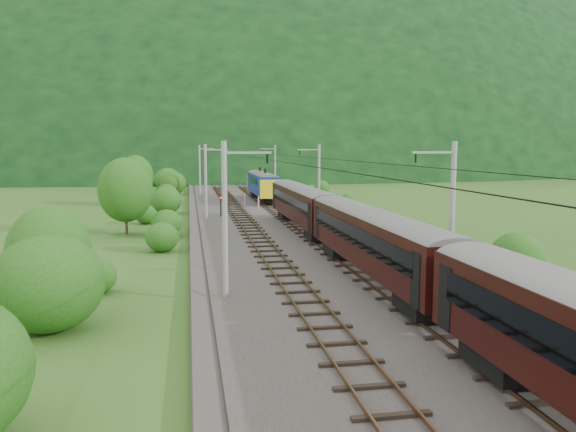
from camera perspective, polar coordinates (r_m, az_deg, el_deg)
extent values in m
plane|color=#244F18|center=(30.58, 5.47, -8.14)|extent=(600.00, 600.00, 0.00)
cube|color=#38332D|center=(40.02, 1.65, -4.27)|extent=(14.00, 220.00, 0.30)
cube|color=brown|center=(39.45, -2.80, -3.93)|extent=(0.08, 220.00, 0.15)
cube|color=brown|center=(39.65, -0.74, -3.87)|extent=(0.08, 220.00, 0.15)
cube|color=black|center=(39.57, -1.77, -4.09)|extent=(2.40, 220.00, 0.12)
cube|color=brown|center=(40.32, 3.99, -3.70)|extent=(0.08, 220.00, 0.15)
cube|color=brown|center=(40.68, 5.96, -3.62)|extent=(0.08, 220.00, 0.15)
cube|color=black|center=(40.52, 4.98, -3.85)|extent=(2.40, 220.00, 0.12)
cylinder|color=gray|center=(28.72, -6.44, -0.39)|extent=(0.28, 0.28, 8.00)
cube|color=gray|center=(28.58, -4.12, 6.44)|extent=(2.40, 0.12, 0.12)
cylinder|color=black|center=(28.71, -2.12, 5.85)|extent=(0.10, 0.10, 0.50)
cylinder|color=gray|center=(60.56, -8.36, 3.46)|extent=(0.28, 0.28, 8.00)
cube|color=gray|center=(60.50, -7.27, 6.70)|extent=(2.40, 0.12, 0.12)
cylinder|color=black|center=(60.56, -6.32, 6.43)|extent=(0.10, 0.10, 0.50)
cylinder|color=gray|center=(92.52, -8.95, 4.65)|extent=(0.28, 0.28, 8.00)
cube|color=gray|center=(92.47, -8.25, 6.77)|extent=(2.40, 0.12, 0.12)
cylinder|color=black|center=(92.51, -7.62, 6.60)|extent=(0.10, 0.10, 0.50)
cylinder|color=gray|center=(124.49, -9.24, 5.23)|extent=(0.28, 0.28, 8.00)
cube|color=gray|center=(124.46, -8.72, 6.81)|extent=(2.40, 0.12, 0.12)
cylinder|color=black|center=(124.49, -8.25, 6.68)|extent=(0.10, 0.10, 0.50)
cylinder|color=gray|center=(156.48, -9.42, 5.58)|extent=(0.28, 0.28, 8.00)
cube|color=gray|center=(156.46, -9.00, 6.83)|extent=(2.40, 0.12, 0.12)
cylinder|color=black|center=(156.48, -8.63, 6.73)|extent=(0.10, 0.10, 0.50)
cylinder|color=gray|center=(31.97, 16.33, 0.12)|extent=(0.28, 0.28, 8.00)
cube|color=gray|center=(31.24, 14.56, 6.28)|extent=(2.40, 0.12, 0.12)
cylinder|color=black|center=(30.84, 12.85, 5.76)|extent=(0.10, 0.10, 0.50)
cylinder|color=gray|center=(62.17, 3.16, 3.61)|extent=(0.28, 0.28, 8.00)
cube|color=gray|center=(61.80, 2.09, 6.75)|extent=(2.40, 0.12, 0.12)
cylinder|color=black|center=(61.60, 1.18, 6.48)|extent=(0.10, 0.10, 0.50)
cylinder|color=gray|center=(93.58, -1.32, 4.76)|extent=(0.28, 0.28, 8.00)
cube|color=gray|center=(93.33, -2.05, 6.84)|extent=(2.40, 0.12, 0.12)
cylinder|color=black|center=(93.20, -2.67, 6.65)|extent=(0.10, 0.10, 0.50)
cylinder|color=gray|center=(125.28, -3.54, 5.32)|extent=(0.28, 0.28, 8.00)
cube|color=gray|center=(125.10, -4.10, 6.87)|extent=(2.40, 0.12, 0.12)
cylinder|color=black|center=(125.00, -4.56, 6.73)|extent=(0.10, 0.10, 0.50)
cylinder|color=gray|center=(157.11, -4.87, 5.65)|extent=(0.28, 0.28, 8.00)
cube|color=gray|center=(156.96, -5.32, 6.89)|extent=(2.40, 0.12, 0.12)
cylinder|color=black|center=(156.88, -5.69, 6.77)|extent=(0.10, 0.10, 0.50)
cylinder|color=black|center=(38.84, -1.81, 5.71)|extent=(0.03, 198.00, 0.03)
cylinder|color=black|center=(39.81, 5.08, 5.72)|extent=(0.03, 198.00, 0.03)
ellipsoid|color=black|center=(288.65, -8.47, 5.36)|extent=(504.00, 360.00, 244.00)
cube|color=black|center=(20.68, 21.35, -13.27)|extent=(2.00, 2.91, 0.82)
cube|color=black|center=(32.33, 8.80, -2.38)|extent=(2.64, 19.99, 2.73)
cylinder|color=slate|center=(32.15, 8.85, -0.22)|extent=(2.64, 19.89, 2.64)
cube|color=black|center=(31.87, 6.54, -1.88)|extent=(0.05, 17.59, 1.05)
cube|color=black|center=(32.73, 11.03, -1.73)|extent=(0.05, 17.59, 1.05)
cube|color=black|center=(26.33, 13.69, -8.61)|extent=(2.00, 2.91, 0.82)
cube|color=black|center=(39.22, 5.46, -3.30)|extent=(2.00, 2.91, 0.82)
cube|color=black|center=(52.18, 1.48, 1.26)|extent=(2.64, 19.99, 2.73)
cylinder|color=slate|center=(52.07, 1.48, 2.61)|extent=(2.64, 19.89, 2.64)
cube|color=black|center=(51.90, 0.03, 1.60)|extent=(0.05, 17.59, 1.05)
cube|color=black|center=(52.43, 2.91, 1.64)|extent=(0.05, 17.59, 1.05)
cube|color=black|center=(45.62, 3.22, -1.82)|extent=(2.00, 2.91, 0.82)
cube|color=black|center=(59.21, 0.12, 0.23)|extent=(2.00, 2.91, 0.82)
cube|color=navy|center=(80.59, -2.62, 3.29)|extent=(2.64, 16.36, 2.73)
cylinder|color=slate|center=(80.52, -2.63, 4.16)|extent=(2.64, 16.28, 2.64)
cube|color=black|center=(80.41, -3.57, 3.51)|extent=(0.05, 14.40, 1.05)
cube|color=black|center=(80.75, -1.68, 3.53)|extent=(0.05, 14.40, 1.05)
cube|color=black|center=(75.08, -2.05, 1.66)|extent=(2.00, 2.91, 0.82)
cube|color=black|center=(86.39, -3.10, 2.36)|extent=(2.00, 2.91, 0.82)
cube|color=yellow|center=(88.51, -3.29, 3.50)|extent=(2.69, 0.50, 2.45)
cube|color=yellow|center=(72.72, -1.81, 2.75)|extent=(2.69, 0.50, 2.45)
cube|color=black|center=(83.47, -2.89, 4.70)|extent=(0.08, 1.60, 0.82)
cylinder|color=red|center=(74.57, -4.42, 1.65)|extent=(0.15, 0.15, 1.45)
cylinder|color=red|center=(69.59, -3.02, 1.33)|extent=(0.17, 0.17, 1.59)
cylinder|color=black|center=(62.88, -6.84, 0.88)|extent=(0.14, 0.14, 2.03)
sphere|color=red|center=(62.78, -6.85, 1.85)|extent=(0.24, 0.24, 0.24)
ellipsoid|color=#224E14|center=(26.50, -23.16, -6.29)|extent=(4.76, 4.76, 4.28)
ellipsoid|color=#224E14|center=(32.51, -18.85, -5.83)|extent=(2.15, 2.15, 1.93)
ellipsoid|color=#224E14|center=(43.91, -12.67, -2.11)|extent=(2.55, 2.55, 2.29)
ellipsoid|color=#224E14|center=(51.17, -12.23, -0.72)|extent=(2.74, 2.74, 2.46)
ellipsoid|color=#224E14|center=(60.28, -14.26, 0.16)|extent=(2.24, 2.24, 2.02)
ellipsoid|color=#224E14|center=(68.79, -12.27, 1.57)|extent=(3.65, 3.65, 3.29)
ellipsoid|color=#224E14|center=(79.76, -12.28, 2.17)|extent=(3.24, 3.24, 2.92)
ellipsoid|color=#224E14|center=(89.26, -13.96, 2.23)|extent=(1.88, 1.88, 1.69)
ellipsoid|color=#224E14|center=(96.47, -11.57, 3.28)|extent=(4.29, 4.29, 3.86)
ellipsoid|color=#224E14|center=(103.96, -12.14, 3.63)|extent=(4.72, 4.72, 4.25)
ellipsoid|color=#224E14|center=(116.08, -12.77, 3.61)|extent=(3.19, 3.19, 2.87)
ellipsoid|color=#224E14|center=(122.31, -13.42, 3.80)|extent=(3.40, 3.40, 3.06)
cylinder|color=black|center=(28.07, -22.92, -6.99)|extent=(0.24, 0.24, 2.92)
ellipsoid|color=#224E14|center=(27.73, -23.08, -3.64)|extent=(3.75, 3.75, 4.50)
cylinder|color=black|center=(53.48, -16.12, 0.23)|extent=(0.24, 0.24, 3.83)
ellipsoid|color=#224E14|center=(53.28, -16.20, 2.56)|extent=(4.92, 4.92, 5.90)
cylinder|color=black|center=(79.60, -15.17, 2.37)|extent=(0.24, 0.24, 3.73)
ellipsoid|color=#224E14|center=(79.46, -15.22, 3.90)|extent=(4.79, 4.79, 5.75)
ellipsoid|color=#224E14|center=(34.67, 22.16, -4.42)|extent=(3.16, 3.16, 2.84)
ellipsoid|color=#224E14|center=(55.05, 9.57, -0.56)|extent=(1.82, 1.82, 1.64)
ellipsoid|color=#224E14|center=(74.60, 6.09, 1.50)|extent=(1.90, 1.90, 1.71)
ellipsoid|color=#224E14|center=(93.07, 3.44, 2.79)|extent=(2.54, 2.54, 2.28)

